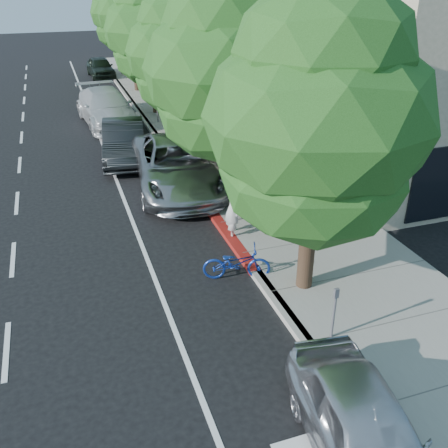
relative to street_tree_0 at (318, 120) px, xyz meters
name	(u,v)px	position (x,y,z in m)	size (l,w,h in m)	color
ground	(243,257)	(-0.90, 2.00, -4.40)	(120.00, 120.00, 0.00)	black
sidewalk	(227,156)	(1.40, 10.00, -4.33)	(4.60, 56.00, 0.15)	gray
curb	(175,162)	(-0.90, 10.00, -4.33)	(0.30, 56.00, 0.15)	#9E998E
curb_red_segment	(231,239)	(-0.90, 3.00, -4.33)	(0.32, 4.00, 0.15)	maroon
storefront_building	(287,38)	(8.70, 20.00, -0.90)	(10.00, 36.00, 7.00)	beige
street_tree_0	(318,120)	(0.00, 0.00, 0.00)	(5.06, 5.06, 7.34)	black
street_tree_1	(227,71)	(0.00, 6.00, 0.01)	(5.41, 5.41, 7.46)	black
street_tree_2	(181,54)	(0.00, 12.00, -0.30)	(4.67, 4.67, 6.83)	black
street_tree_3	(152,31)	(0.00, 18.00, -0.01)	(4.98, 4.98, 7.30)	black
street_tree_4	(132,15)	(0.00, 24.00, 0.32)	(4.29, 4.29, 7.53)	black
street_tree_5	(119,14)	(0.00, 30.00, -0.06)	(4.11, 4.11, 6.99)	black
cyclist	(233,208)	(-0.77, 3.20, -3.40)	(0.73, 0.48, 2.00)	silver
bicycle	(237,263)	(-1.44, 1.06, -3.94)	(0.62, 1.78, 0.93)	#163498
silver_suv	(177,165)	(-1.40, 7.50, -3.51)	(2.97, 6.45, 1.79)	#9D9EA2
dark_sedan	(124,141)	(-2.79, 11.26, -3.60)	(1.70, 4.88, 1.61)	black
white_pickup	(106,108)	(-2.82, 17.00, -3.53)	(2.44, 5.99, 1.74)	silver
dark_suv_far	(100,67)	(-1.70, 30.00, -3.69)	(1.70, 4.21, 1.44)	black
near_car_a	(365,434)	(-1.40, -4.83, -3.70)	(1.65, 4.11, 1.40)	silver
pedestrian	(217,141)	(0.79, 9.49, -3.44)	(0.79, 0.62, 1.63)	black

